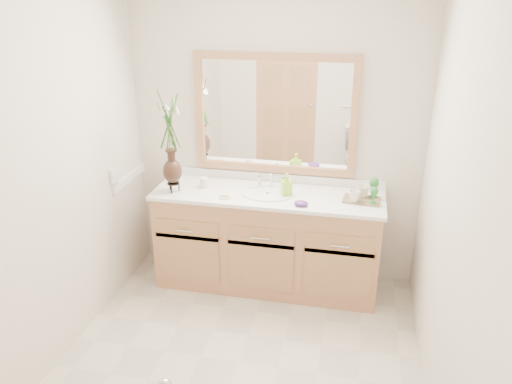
% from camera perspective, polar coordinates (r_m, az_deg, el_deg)
% --- Properties ---
extents(floor, '(2.60, 2.60, 0.00)m').
position_cam_1_polar(floor, '(3.57, -1.99, -18.84)').
color(floor, beige).
rests_on(floor, ground).
extents(wall_back, '(2.40, 0.02, 2.40)m').
position_cam_1_polar(wall_back, '(4.13, 2.16, 6.11)').
color(wall_back, white).
rests_on(wall_back, floor).
extents(wall_front, '(2.40, 0.02, 2.40)m').
position_cam_1_polar(wall_front, '(1.86, -12.57, -16.30)').
color(wall_front, white).
rests_on(wall_front, floor).
extents(wall_left, '(0.02, 2.60, 2.40)m').
position_cam_1_polar(wall_left, '(3.41, -22.25, 0.89)').
color(wall_left, white).
rests_on(wall_left, floor).
extents(wall_right, '(0.02, 2.60, 2.40)m').
position_cam_1_polar(wall_right, '(2.89, 21.44, -2.71)').
color(wall_right, white).
rests_on(wall_right, floor).
extents(vanity, '(1.80, 0.55, 0.80)m').
position_cam_1_polar(vanity, '(4.16, 1.32, -5.61)').
color(vanity, tan).
rests_on(vanity, floor).
extents(counter, '(1.84, 0.57, 0.03)m').
position_cam_1_polar(counter, '(3.99, 1.37, -0.33)').
color(counter, white).
rests_on(counter, vanity).
extents(sink, '(0.38, 0.34, 0.23)m').
position_cam_1_polar(sink, '(3.99, 1.31, -0.94)').
color(sink, white).
rests_on(sink, counter).
extents(mirror, '(1.32, 0.04, 0.97)m').
position_cam_1_polar(mirror, '(4.05, 2.15, 8.81)').
color(mirror, white).
rests_on(mirror, wall_back).
extents(switch_plate, '(0.02, 0.12, 0.12)m').
position_cam_1_polar(switch_plate, '(4.09, -15.87, 1.84)').
color(switch_plate, white).
rests_on(switch_plate, wall_left).
extents(door, '(0.80, 0.03, 2.00)m').
position_cam_1_polar(door, '(2.12, -19.74, -18.65)').
color(door, tan).
rests_on(door, floor).
extents(flower_vase, '(0.18, 0.18, 0.73)m').
position_cam_1_polar(flower_vase, '(3.91, -9.83, 6.77)').
color(flower_vase, black).
rests_on(flower_vase, counter).
extents(tumbler, '(0.07, 0.07, 0.09)m').
position_cam_1_polar(tumbler, '(4.10, -5.98, 1.08)').
color(tumbler, '#EFE4CF').
rests_on(tumbler, counter).
extents(soap_dish, '(0.10, 0.10, 0.03)m').
position_cam_1_polar(soap_dish, '(3.90, -3.57, -0.51)').
color(soap_dish, '#EFE4CF').
rests_on(soap_dish, counter).
extents(soap_bottle, '(0.10, 0.10, 0.16)m').
position_cam_1_polar(soap_bottle, '(3.93, 3.49, 0.79)').
color(soap_bottle, '#9FE435').
rests_on(soap_bottle, counter).
extents(purple_dish, '(0.12, 0.11, 0.04)m').
position_cam_1_polar(purple_dish, '(3.76, 5.18, -1.29)').
color(purple_dish, '#51287A').
rests_on(purple_dish, counter).
extents(tray, '(0.29, 0.21, 0.01)m').
position_cam_1_polar(tray, '(3.92, 11.96, -0.90)').
color(tray, brown).
rests_on(tray, counter).
extents(mug_left, '(0.12, 0.11, 0.09)m').
position_cam_1_polar(mug_left, '(3.85, 11.17, -0.40)').
color(mug_left, '#EFE4CF').
rests_on(mug_left, tray).
extents(mug_right, '(0.13, 0.13, 0.10)m').
position_cam_1_polar(mug_right, '(3.95, 12.13, 0.12)').
color(mug_right, '#EFE4CF').
rests_on(mug_right, tray).
extents(goblet_front, '(0.06, 0.06, 0.13)m').
position_cam_1_polar(goblet_front, '(3.83, 13.34, -0.02)').
color(goblet_front, '#27762C').
rests_on(goblet_front, tray).
extents(goblet_back, '(0.07, 0.07, 0.16)m').
position_cam_1_polar(goblet_back, '(3.94, 13.36, 0.89)').
color(goblet_back, '#27762C').
rests_on(goblet_back, tray).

